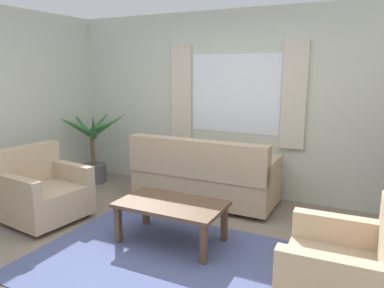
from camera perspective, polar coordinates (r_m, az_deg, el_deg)
The scene contains 9 objects.
ground_plane at distance 3.72m, azimuth -6.05°, elevation -17.32°, with size 6.24×6.24×0.00m, color gray.
wall_back at distance 5.33m, azimuth 6.83°, elevation 6.15°, with size 5.32×0.12×2.60m, color beige.
window_with_curtains at distance 5.24m, azimuth 6.56°, elevation 7.71°, with size 1.98×0.07×1.40m.
area_rug at distance 3.72m, azimuth -6.05°, elevation -17.24°, with size 2.29×1.89×0.01m, color #4C5684.
couch at distance 4.97m, azimuth 1.79°, elevation -5.13°, with size 1.90×0.82×0.92m.
armchair_left at distance 4.79m, azimuth -22.24°, elevation -6.84°, with size 0.91×0.93×0.88m.
armchair_right at distance 3.01m, azimuth 23.24°, elevation -18.02°, with size 0.85×0.87×0.88m.
coffee_table at distance 3.87m, azimuth -3.23°, elevation -9.84°, with size 1.10×0.64×0.44m.
potted_plant at distance 6.06m, azimuth -15.09°, elevation -1.01°, with size 1.14×1.19×1.18m.
Camera 1 is at (1.78, -2.74, 1.79)m, focal length 34.42 mm.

